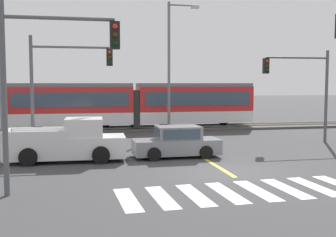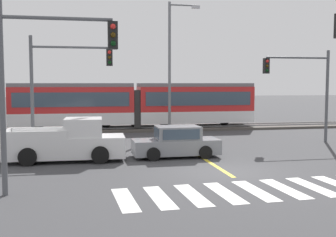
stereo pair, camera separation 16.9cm
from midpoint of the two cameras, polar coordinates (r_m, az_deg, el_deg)
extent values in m
plane|color=#3D3D3F|center=(17.46, 7.58, -7.16)|extent=(200.00, 200.00, 0.00)
cube|color=#4C4742|center=(33.01, -1.78, -1.32)|extent=(120.00, 4.00, 0.18)
cube|color=#939399|center=(32.29, -1.56, -1.20)|extent=(120.00, 0.08, 0.10)
cube|color=#939399|center=(33.70, -1.99, -0.95)|extent=(120.00, 0.08, 0.10)
cube|color=silver|center=(32.44, -13.04, 0.03)|extent=(9.00, 2.60, 0.90)
cube|color=red|center=(32.36, -13.08, 2.50)|extent=(9.00, 2.60, 1.90)
cube|color=#384756|center=(31.03, -13.14, 2.50)|extent=(8.28, 0.04, 1.04)
cube|color=slate|center=(32.33, -13.12, 4.43)|extent=(9.00, 2.39, 0.28)
cylinder|color=black|center=(32.52, -8.66, -0.68)|extent=(0.70, 0.20, 0.70)
cylinder|color=black|center=(32.63, -17.37, -0.83)|extent=(0.70, 0.20, 0.70)
cube|color=silver|center=(33.59, 3.38, 0.31)|extent=(9.00, 2.60, 0.90)
cube|color=red|center=(33.51, 3.40, 2.69)|extent=(9.00, 2.60, 1.90)
cube|color=#384756|center=(32.24, 4.01, 2.70)|extent=(8.28, 0.04, 1.04)
cube|color=slate|center=(33.49, 3.40, 4.56)|extent=(9.00, 2.39, 0.28)
cylinder|color=black|center=(34.36, 7.37, -0.38)|extent=(0.70, 0.20, 0.70)
cylinder|color=black|center=(33.07, -0.76, -0.54)|extent=(0.70, 0.20, 0.70)
cube|color=#2D2D2D|center=(32.63, -4.69, 1.40)|extent=(0.50, 2.34, 2.80)
cube|color=silver|center=(13.36, -5.86, -10.87)|extent=(0.70, 2.82, 0.01)
cube|color=silver|center=(13.56, -1.19, -10.60)|extent=(0.70, 2.82, 0.01)
cube|color=silver|center=(13.85, 3.31, -10.28)|extent=(0.70, 2.82, 0.01)
cube|color=silver|center=(14.22, 7.60, -9.92)|extent=(0.70, 2.82, 0.01)
cube|color=silver|center=(14.66, 11.64, -9.52)|extent=(0.70, 2.82, 0.01)
cube|color=silver|center=(15.17, 15.41, -9.11)|extent=(0.70, 2.82, 0.01)
cube|color=silver|center=(15.74, 18.92, -8.69)|extent=(0.70, 2.82, 0.01)
cube|color=gold|center=(23.65, 2.30, -3.97)|extent=(0.20, 15.30, 0.01)
cube|color=gray|center=(20.64, 0.88, -3.81)|extent=(4.22, 1.75, 0.72)
cube|color=gray|center=(20.57, 1.15, -1.92)|extent=(2.12, 1.54, 0.64)
cube|color=#384756|center=(20.36, -1.59, -1.99)|extent=(0.12, 1.43, 0.52)
cube|color=#384756|center=(19.82, 1.68, -2.18)|extent=(1.79, 0.06, 0.48)
cylinder|color=black|center=(19.59, -2.15, -4.86)|extent=(0.64, 0.23, 0.64)
cylinder|color=black|center=(21.24, -2.97, -4.10)|extent=(0.64, 0.23, 0.64)
cylinder|color=black|center=(20.19, 4.93, -4.59)|extent=(0.64, 0.23, 0.64)
cylinder|color=black|center=(21.80, 3.59, -3.88)|extent=(0.64, 0.23, 0.64)
cube|color=silver|center=(20.13, -13.82, -3.74)|extent=(5.47, 2.16, 0.96)
cube|color=silver|center=(19.97, -11.55, -1.17)|extent=(1.77, 1.90, 0.84)
cube|color=#384756|center=(19.96, -9.40, -1.08)|extent=(0.16, 1.70, 0.66)
cube|color=silver|center=(21.07, -16.98, -1.63)|extent=(2.70, 0.22, 0.36)
cube|color=silver|center=(19.26, -17.67, -2.23)|extent=(2.70, 0.22, 0.36)
cube|color=silver|center=(20.41, -21.28, -1.95)|extent=(0.19, 1.96, 0.36)
cylinder|color=black|center=(21.08, -9.36, -4.01)|extent=(0.81, 0.31, 0.80)
cylinder|color=black|center=(19.15, -9.32, -4.90)|extent=(0.81, 0.31, 0.80)
cylinder|color=black|center=(21.30, -17.83, -4.09)|extent=(0.81, 0.31, 0.80)
cylinder|color=black|center=(19.39, -18.65, -4.97)|extent=(0.81, 0.31, 0.80)
cylinder|color=#515459|center=(22.88, -18.15, 3.11)|extent=(0.18, 0.18, 6.05)
cylinder|color=#515459|center=(22.81, -13.24, 9.38)|extent=(4.00, 0.12, 0.12)
cube|color=black|center=(22.82, -8.14, 8.20)|extent=(0.32, 0.28, 0.90)
sphere|color=red|center=(22.69, -8.12, 8.90)|extent=(0.18, 0.18, 0.18)
sphere|color=#3A2706|center=(22.67, -8.12, 8.22)|extent=(0.18, 0.18, 0.18)
sphere|color=black|center=(22.65, -8.11, 7.54)|extent=(0.18, 0.18, 0.18)
cylinder|color=#515459|center=(14.28, -21.63, 2.43)|extent=(0.18, 0.18, 6.20)
cylinder|color=#515459|center=(14.23, -14.82, 13.00)|extent=(3.50, 0.12, 0.12)
cube|color=black|center=(14.19, -7.57, 11.11)|extent=(0.32, 0.28, 0.90)
sphere|color=red|center=(14.07, -7.53, 12.27)|extent=(0.18, 0.18, 0.18)
sphere|color=#3A2706|center=(14.04, -7.52, 11.17)|extent=(0.18, 0.18, 0.18)
sphere|color=black|center=(14.01, -7.51, 10.08)|extent=(0.18, 0.18, 0.18)
cylinder|color=#515459|center=(27.45, 20.48, 2.80)|extent=(0.18, 0.18, 5.59)
cylinder|color=#515459|center=(26.47, 16.93, 7.88)|extent=(4.00, 0.12, 0.12)
cube|color=black|center=(25.55, 12.94, 6.96)|extent=(0.32, 0.28, 0.90)
sphere|color=red|center=(25.42, 13.09, 7.58)|extent=(0.18, 0.18, 0.18)
sphere|color=#3A2706|center=(25.41, 13.08, 6.97)|extent=(0.18, 0.18, 0.18)
sphere|color=black|center=(25.40, 13.07, 6.36)|extent=(0.18, 0.18, 0.18)
cylinder|color=slate|center=(30.25, -21.92, 6.77)|extent=(0.20, 0.20, 9.65)
cylinder|color=slate|center=(30.35, -0.04, 6.82)|extent=(0.20, 0.20, 9.36)
cylinder|color=slate|center=(31.05, 1.76, 15.10)|extent=(1.92, 0.12, 0.12)
cube|color=#B2B2B7|center=(31.26, 3.53, 14.83)|extent=(0.56, 0.28, 0.20)
camera|label=1|loc=(0.08, -90.20, -0.02)|focal=45.00mm
camera|label=2|loc=(0.08, 89.80, 0.02)|focal=45.00mm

